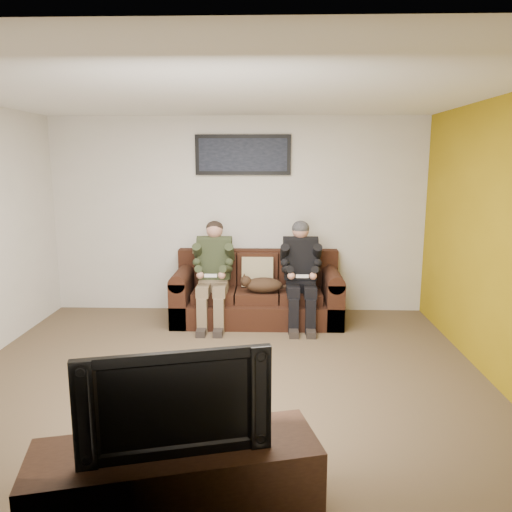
{
  "coord_description": "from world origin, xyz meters",
  "views": [
    {
      "loc": [
        0.44,
        -4.41,
        2.02
      ],
      "look_at": [
        0.27,
        1.2,
        0.95
      ],
      "focal_mm": 35.0,
      "sensor_mm": 36.0,
      "label": 1
    }
  ],
  "objects_px": {
    "sofa": "(257,294)",
    "tv_stand": "(177,487)",
    "person_right": "(301,268)",
    "framed_poster": "(243,155)",
    "television": "(174,397)",
    "cat": "(262,285)",
    "person_left": "(214,268)"
  },
  "relations": [
    {
      "from": "framed_poster",
      "to": "sofa",
      "type": "bearing_deg",
      "value": -62.88
    },
    {
      "from": "sofa",
      "to": "tv_stand",
      "type": "relative_size",
      "value": 1.35
    },
    {
      "from": "person_right",
      "to": "framed_poster",
      "type": "xyz_separation_m",
      "value": [
        -0.74,
        0.57,
        1.38
      ]
    },
    {
      "from": "person_right",
      "to": "framed_poster",
      "type": "bearing_deg",
      "value": 142.68
    },
    {
      "from": "cat",
      "to": "tv_stand",
      "type": "distance_m",
      "value": 3.54
    },
    {
      "from": "person_right",
      "to": "television",
      "type": "relative_size",
      "value": 1.28
    },
    {
      "from": "person_left",
      "to": "framed_poster",
      "type": "distance_m",
      "value": 1.54
    },
    {
      "from": "person_left",
      "to": "sofa",
      "type": "bearing_deg",
      "value": 17.99
    },
    {
      "from": "framed_poster",
      "to": "tv_stand",
      "type": "height_order",
      "value": "framed_poster"
    },
    {
      "from": "sofa",
      "to": "framed_poster",
      "type": "xyz_separation_m",
      "value": [
        -0.2,
        0.39,
        1.77
      ]
    },
    {
      "from": "cat",
      "to": "tv_stand",
      "type": "relative_size",
      "value": 0.42
    },
    {
      "from": "person_left",
      "to": "cat",
      "type": "height_order",
      "value": "person_left"
    },
    {
      "from": "television",
      "to": "tv_stand",
      "type": "bearing_deg",
      "value": 0.0
    },
    {
      "from": "sofa",
      "to": "television",
      "type": "distance_m",
      "value": 3.82
    },
    {
      "from": "framed_poster",
      "to": "television",
      "type": "distance_m",
      "value": 4.37
    },
    {
      "from": "person_left",
      "to": "cat",
      "type": "distance_m",
      "value": 0.65
    },
    {
      "from": "framed_poster",
      "to": "tv_stand",
      "type": "distance_m",
      "value": 4.56
    },
    {
      "from": "person_right",
      "to": "cat",
      "type": "distance_m",
      "value": 0.53
    },
    {
      "from": "framed_poster",
      "to": "television",
      "type": "xyz_separation_m",
      "value": [
        -0.14,
        -4.17,
        -1.32
      ]
    },
    {
      "from": "framed_poster",
      "to": "television",
      "type": "bearing_deg",
      "value": -91.99
    },
    {
      "from": "cat",
      "to": "framed_poster",
      "type": "height_order",
      "value": "framed_poster"
    },
    {
      "from": "television",
      "to": "person_left",
      "type": "bearing_deg",
      "value": 78.92
    },
    {
      "from": "person_right",
      "to": "television",
      "type": "bearing_deg",
      "value": -103.86
    },
    {
      "from": "person_left",
      "to": "person_right",
      "type": "distance_m",
      "value": 1.09
    },
    {
      "from": "person_right",
      "to": "framed_poster",
      "type": "relative_size",
      "value": 1.03
    },
    {
      "from": "framed_poster",
      "to": "television",
      "type": "relative_size",
      "value": 1.24
    },
    {
      "from": "framed_poster",
      "to": "cat",
      "type": "bearing_deg",
      "value": -68.21
    },
    {
      "from": "cat",
      "to": "framed_poster",
      "type": "xyz_separation_m",
      "value": [
        -0.27,
        0.66,
        1.58
      ]
    },
    {
      "from": "person_left",
      "to": "cat",
      "type": "xyz_separation_m",
      "value": [
        0.61,
        -0.1,
        -0.19
      ]
    },
    {
      "from": "person_left",
      "to": "tv_stand",
      "type": "bearing_deg",
      "value": -86.85
    },
    {
      "from": "person_left",
      "to": "person_right",
      "type": "relative_size",
      "value": 0.99
    },
    {
      "from": "person_left",
      "to": "framed_poster",
      "type": "xyz_separation_m",
      "value": [
        0.34,
        0.57,
        1.39
      ]
    }
  ]
}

